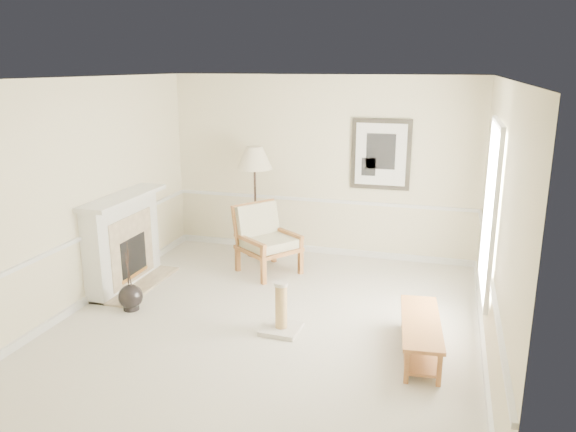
# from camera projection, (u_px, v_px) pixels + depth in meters

# --- Properties ---
(ground) EXTENTS (5.50, 5.50, 0.00)m
(ground) POSITION_uv_depth(u_px,v_px,m) (269.00, 322.00, 6.87)
(ground) COLOR silver
(ground) RESTS_ON ground
(room) EXTENTS (5.04, 5.54, 2.92)m
(room) POSITION_uv_depth(u_px,v_px,m) (281.00, 171.00, 6.41)
(room) COLOR beige
(room) RESTS_ON ground
(fireplace) EXTENTS (0.64, 1.64, 1.31)m
(fireplace) POSITION_uv_depth(u_px,v_px,m) (124.00, 241.00, 7.89)
(fireplace) COLOR white
(fireplace) RESTS_ON ground
(floor_vase) EXTENTS (0.31, 0.31, 0.92)m
(floor_vase) POSITION_uv_depth(u_px,v_px,m) (131.00, 297.00, 7.17)
(floor_vase) COLOR black
(floor_vase) RESTS_ON ground
(armchair) EXTENTS (1.12, 1.11, 1.02)m
(armchair) POSITION_uv_depth(u_px,v_px,m) (264.00, 236.00, 8.45)
(armchair) COLOR #955830
(armchair) RESTS_ON ground
(floor_lamp) EXTENTS (0.74, 0.74, 1.80)m
(floor_lamp) POSITION_uv_depth(u_px,v_px,m) (255.00, 161.00, 8.89)
(floor_lamp) COLOR black
(floor_lamp) RESTS_ON ground
(bench) EXTENTS (0.55, 1.40, 0.39)m
(bench) POSITION_uv_depth(u_px,v_px,m) (420.00, 332.00, 6.05)
(bench) COLOR #955830
(bench) RESTS_ON ground
(scratching_post) EXTENTS (0.46, 0.46, 0.62)m
(scratching_post) POSITION_uv_depth(u_px,v_px,m) (281.00, 316.00, 6.58)
(scratching_post) COLOR beige
(scratching_post) RESTS_ON ground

